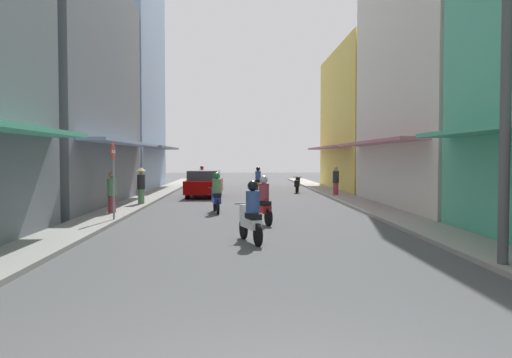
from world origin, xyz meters
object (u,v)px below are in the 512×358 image
object	(u,v)px
motorbike_white	(251,215)
pedestrian_foreground	(336,182)
motorbike_black	(297,184)
motorbike_maroon	(201,178)
utility_pole	(507,57)
motorbike_blue	(216,195)
pedestrian_midway	(112,194)
pedestrian_far	(141,184)
street_sign_no_entry	(113,171)
parked_car	(204,184)
motorbike_red	(262,202)
motorbike_orange	(259,181)

from	to	relation	value
motorbike_white	pedestrian_foreground	world-z (taller)	pedestrian_foreground
motorbike_black	motorbike_maroon	distance (m)	7.91
utility_pole	motorbike_black	bearing A→B (deg)	93.73
motorbike_white	motorbike_blue	world-z (taller)	same
motorbike_blue	motorbike_maroon	xyz separation A→B (m)	(-1.73, 16.50, 0.00)
pedestrian_midway	motorbike_black	bearing A→B (deg)	56.60
pedestrian_far	street_sign_no_entry	xyz separation A→B (m)	(0.19, -5.94, 0.75)
pedestrian_far	pedestrian_foreground	size ratio (longest dim) A/B	1.03
street_sign_no_entry	motorbike_maroon	bearing A→B (deg)	85.61
motorbike_blue	pedestrian_far	xyz separation A→B (m)	(-3.43, 2.82, 0.27)
motorbike_white	parked_car	distance (m)	15.48
motorbike_maroon	motorbike_blue	bearing A→B (deg)	-84.00
pedestrian_foreground	motorbike_red	bearing A→B (deg)	-111.64
motorbike_blue	motorbike_maroon	bearing A→B (deg)	96.00
motorbike_black	parked_car	distance (m)	6.52
parked_car	pedestrian_foreground	xyz separation A→B (m)	(7.14, -0.15, 0.10)
motorbike_black	pedestrian_foreground	size ratio (longest dim) A/B	1.07
motorbike_red	street_sign_no_entry	world-z (taller)	street_sign_no_entry
motorbike_black	motorbike_white	size ratio (longest dim) A/B	1.02
motorbike_maroon	pedestrian_far	bearing A→B (deg)	-97.07
motorbike_orange	parked_car	bearing A→B (deg)	-126.32
motorbike_black	motorbike_blue	world-z (taller)	motorbike_blue
utility_pole	motorbike_orange	bearing A→B (deg)	99.36
motorbike_orange	pedestrian_foreground	distance (m)	5.95
pedestrian_foreground	street_sign_no_entry	xyz separation A→B (m)	(-9.39, -11.01, 0.88)
motorbike_orange	street_sign_no_entry	bearing A→B (deg)	-109.23
motorbike_red	motorbike_orange	bearing A→B (deg)	88.18
motorbike_white	pedestrian_far	bearing A→B (deg)	114.46
motorbike_black	motorbike_maroon	xyz separation A→B (m)	(-6.20, 4.90, 0.20)
motorbike_orange	pedestrian_far	world-z (taller)	pedestrian_far
motorbike_white	pedestrian_foreground	bearing A→B (deg)	71.83
motorbike_red	pedestrian_foreground	world-z (taller)	pedestrian_foreground
motorbike_orange	parked_car	distance (m)	5.26
parked_car	pedestrian_midway	size ratio (longest dim) A/B	2.56
pedestrian_far	pedestrian_midway	bearing A→B (deg)	-95.79
utility_pole	motorbike_blue	bearing A→B (deg)	118.91
motorbike_white	motorbike_orange	size ratio (longest dim) A/B	1.00
motorbike_blue	motorbike_maroon	world-z (taller)	same
motorbike_orange	pedestrian_foreground	xyz separation A→B (m)	(4.02, -4.39, 0.13)
motorbike_red	pedestrian_foreground	xyz separation A→B (m)	(4.53, 11.41, 0.13)
motorbike_maroon	pedestrian_foreground	size ratio (longest dim) A/B	1.04
utility_pole	motorbike_white	bearing A→B (deg)	144.16
motorbike_blue	utility_pole	distance (m)	12.71
pedestrian_far	pedestrian_midway	xyz separation A→B (m)	(-0.38, -3.78, -0.16)
parked_car	street_sign_no_entry	distance (m)	11.43
motorbike_blue	pedestrian_midway	distance (m)	3.93
motorbike_white	motorbike_maroon	bearing A→B (deg)	96.96
motorbike_orange	pedestrian_foreground	bearing A→B (deg)	-47.46
parked_car	pedestrian_midway	bearing A→B (deg)	-107.44
motorbike_red	parked_car	world-z (taller)	motorbike_red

